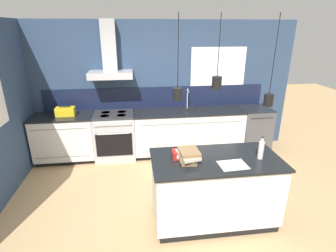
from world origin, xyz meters
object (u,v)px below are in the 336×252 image
red_supply_box (180,154)px  yellow_toolbox (65,111)px  book_stack (188,155)px  bottle_on_island (261,150)px  oven_range (115,136)px  dishwasher (253,129)px

red_supply_box → yellow_toolbox: (-1.83, 1.95, 0.03)m
book_stack → bottle_on_island: bearing=-2.9°
oven_range → red_supply_box: size_ratio=4.51×
oven_range → dishwasher: size_ratio=1.00×
dishwasher → yellow_toolbox: (-3.73, 0.00, 0.54)m
book_stack → red_supply_box: bearing=124.8°
oven_range → bottle_on_island: bottle_on_island is taller
book_stack → red_supply_box: book_stack is taller
book_stack → yellow_toolbox: size_ratio=1.08×
book_stack → yellow_toolbox: yellow_toolbox is taller
oven_range → book_stack: (1.03, -2.05, 0.53)m
oven_range → bottle_on_island: bearing=-47.2°
dishwasher → red_supply_box: size_ratio=4.51×
bottle_on_island → red_supply_box: bottle_on_island is taller
oven_range → book_stack: size_ratio=2.48×
oven_range → bottle_on_island: size_ratio=3.11×
book_stack → oven_range: bearing=116.7°
bottle_on_island → book_stack: bottle_on_island is taller
bottle_on_island → yellow_toolbox: 3.51m
bottle_on_island → yellow_toolbox: bottle_on_island is taller
oven_range → book_stack: bearing=-63.3°
red_supply_box → yellow_toolbox: size_ratio=0.59×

